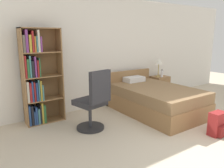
{
  "coord_description": "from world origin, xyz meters",
  "views": [
    {
      "loc": [
        -2.83,
        -1.27,
        1.7
      ],
      "look_at": [
        -0.63,
        1.98,
        0.83
      ],
      "focal_mm": 35.0,
      "sensor_mm": 36.0,
      "label": 1
    }
  ],
  "objects": [
    {
      "name": "office_chair",
      "position": [
        -1.0,
        2.03,
        0.53
      ],
      "size": [
        0.57,
        0.65,
        1.13
      ],
      "color": "#232326",
      "rests_on": "ground_plane"
    },
    {
      "name": "table_lamp",
      "position": [
        1.58,
        2.96,
        0.99
      ],
      "size": [
        0.21,
        0.21,
        0.5
      ],
      "color": "tan",
      "rests_on": "nightstand"
    },
    {
      "name": "bed",
      "position": [
        0.62,
        2.13,
        0.3
      ],
      "size": [
        1.33,
        2.04,
        0.83
      ],
      "color": "olive",
      "rests_on": "ground_plane"
    },
    {
      "name": "water_bottle",
      "position": [
        1.61,
        2.85,
        0.69
      ],
      "size": [
        0.07,
        0.07,
        0.21
      ],
      "color": "silver",
      "rests_on": "nightstand"
    },
    {
      "name": "bookshelf",
      "position": [
        -1.72,
        2.94,
        0.9
      ],
      "size": [
        0.74,
        0.32,
        1.85
      ],
      "color": "olive",
      "rests_on": "ground_plane"
    },
    {
      "name": "wall_back",
      "position": [
        0.0,
        3.23,
        1.3
      ],
      "size": [
        9.0,
        0.06,
        2.6
      ],
      "color": "white",
      "rests_on": "ground_plane"
    },
    {
      "name": "nightstand",
      "position": [
        1.64,
        2.95,
        0.3
      ],
      "size": [
        0.47,
        0.41,
        0.59
      ],
      "color": "olive",
      "rests_on": "ground_plane"
    },
    {
      "name": "backpack_red",
      "position": [
        0.68,
        0.63,
        0.2
      ],
      "size": [
        0.3,
        0.24,
        0.42
      ],
      "color": "maroon",
      "rests_on": "ground_plane"
    }
  ]
}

